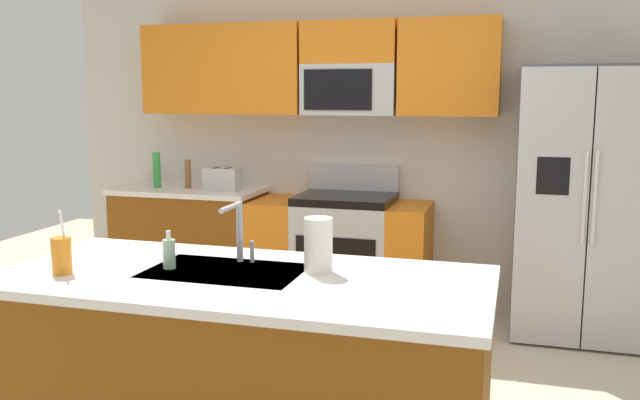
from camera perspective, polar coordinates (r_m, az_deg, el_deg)
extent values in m
cube|color=beige|center=(5.44, 4.66, 5.07)|extent=(5.20, 0.10, 2.60)
cube|color=orange|center=(5.73, -10.84, 10.65)|extent=(0.70, 0.32, 0.70)
cube|color=orange|center=(5.46, -4.56, 10.86)|extent=(0.62, 0.32, 0.70)
cube|color=orange|center=(5.13, 10.81, 10.85)|extent=(0.72, 0.32, 0.70)
cube|color=#B7BABF|center=(5.26, 2.58, 9.21)|extent=(0.72, 0.32, 0.38)
cube|color=black|center=(5.11, 1.48, 9.22)|extent=(0.52, 0.01, 0.30)
cube|color=orange|center=(5.27, 2.61, 13.02)|extent=(0.72, 0.32, 0.32)
cube|color=brown|center=(5.73, -10.80, -3.67)|extent=(1.16, 0.60, 0.86)
cube|color=silver|center=(5.65, -10.93, 0.79)|extent=(1.19, 0.63, 0.04)
cube|color=#B7BABF|center=(5.27, 2.12, -4.72)|extent=(0.72, 0.60, 0.84)
cube|color=black|center=(4.98, 1.26, -5.19)|extent=(0.60, 0.01, 0.36)
cube|color=black|center=(5.18, 2.15, 0.11)|extent=(0.72, 0.60, 0.06)
cube|color=#B7BABF|center=(5.42, 2.86, 1.90)|extent=(0.72, 0.06, 0.20)
cube|color=orange|center=(5.42, -3.43, -4.34)|extent=(0.36, 0.60, 0.84)
cube|color=orange|center=(5.18, 7.52, -5.06)|extent=(0.28, 0.60, 0.84)
cube|color=#4C4F54|center=(4.99, 21.19, -0.20)|extent=(0.90, 0.70, 1.85)
cube|color=#B7BABF|center=(4.61, 18.78, -0.79)|extent=(0.44, 0.04, 1.81)
cube|color=#B7BABF|center=(4.66, 24.32, -1.03)|extent=(0.44, 0.04, 1.81)
cylinder|color=silver|center=(4.58, 21.29, 0.18)|extent=(0.02, 0.02, 0.60)
cylinder|color=silver|center=(4.59, 22.04, 0.15)|extent=(0.02, 0.02, 0.60)
cube|color=black|center=(4.56, 18.93, 1.91)|extent=(0.20, 0.00, 0.24)
cube|color=brown|center=(3.10, -6.41, -14.67)|extent=(2.08, 0.92, 0.86)
cube|color=silver|center=(2.95, -6.56, -6.64)|extent=(2.12, 0.96, 0.04)
cube|color=#B7BABF|center=(3.03, -7.95, -6.14)|extent=(0.68, 0.44, 0.03)
cube|color=#B7BABF|center=(5.45, -8.16, 1.74)|extent=(0.28, 0.16, 0.18)
cube|color=black|center=(5.46, -8.66, 2.67)|extent=(0.03, 0.11, 0.01)
cube|color=black|center=(5.41, -7.70, 2.64)|extent=(0.03, 0.11, 0.01)
cylinder|color=brown|center=(5.63, -11.00, 2.16)|extent=(0.05, 0.05, 0.23)
cylinder|color=green|center=(5.70, -13.51, 2.45)|extent=(0.06, 0.06, 0.29)
cylinder|color=#B7BABF|center=(3.15, -6.74, -2.65)|extent=(0.03, 0.03, 0.28)
cylinder|color=#B7BABF|center=(3.03, -7.53, -0.61)|extent=(0.02, 0.20, 0.02)
cylinder|color=#B7BABF|center=(3.15, -5.70, -4.32)|extent=(0.02, 0.02, 0.10)
cylinder|color=orange|center=(3.13, -20.83, -4.38)|extent=(0.08, 0.08, 0.16)
cylinder|color=white|center=(3.10, -20.78, -2.07)|extent=(0.01, 0.03, 0.14)
cylinder|color=#A5D8B2|center=(3.09, -12.52, -4.44)|extent=(0.06, 0.06, 0.13)
cylinder|color=white|center=(3.08, -12.58, -2.90)|extent=(0.02, 0.02, 0.04)
cylinder|color=white|center=(2.94, -0.14, -3.81)|extent=(0.12, 0.12, 0.24)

